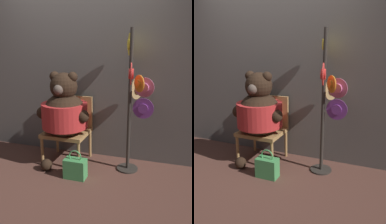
{
  "view_description": "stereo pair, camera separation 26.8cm",
  "coord_description": "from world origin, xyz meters",
  "views": [
    {
      "loc": [
        1.3,
        -2.72,
        1.61
      ],
      "look_at": [
        0.36,
        0.25,
        0.77
      ],
      "focal_mm": 40.0,
      "sensor_mm": 36.0,
      "label": 1
    },
    {
      "loc": [
        1.55,
        -2.63,
        1.61
      ],
      "look_at": [
        0.36,
        0.25,
        0.77
      ],
      "focal_mm": 40.0,
      "sensor_mm": 36.0,
      "label": 2
    }
  ],
  "objects": [
    {
      "name": "handbag_on_ground",
      "position": [
        0.21,
        -0.13,
        0.13
      ],
      "size": [
        0.27,
        0.15,
        0.37
      ],
      "color": "#479E56",
      "rests_on": "ground_plane"
    },
    {
      "name": "teddy_bear",
      "position": [
        -0.07,
        0.2,
        0.74
      ],
      "size": [
        0.74,
        0.65,
        1.28
      ],
      "color": "black",
      "rests_on": "ground_plane"
    },
    {
      "name": "wall_back",
      "position": [
        0.0,
        0.66,
        1.4
      ],
      "size": [
        8.0,
        0.1,
        2.79
      ],
      "color": "#66605B",
      "rests_on": "ground_plane"
    },
    {
      "name": "chair",
      "position": [
        -0.08,
        0.37,
        0.49
      ],
      "size": [
        0.59,
        0.52,
        0.9
      ],
      "color": "#B2844C",
      "rests_on": "ground_plane"
    },
    {
      "name": "hat_display_rack",
      "position": [
        0.84,
        0.29,
        0.99
      ],
      "size": [
        0.44,
        0.57,
        1.81
      ],
      "color": "#332D28",
      "rests_on": "ground_plane"
    },
    {
      "name": "ground_plane",
      "position": [
        0.0,
        0.0,
        0.0
      ],
      "size": [
        14.0,
        14.0,
        0.0
      ],
      "primitive_type": "plane",
      "color": "brown"
    }
  ]
}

